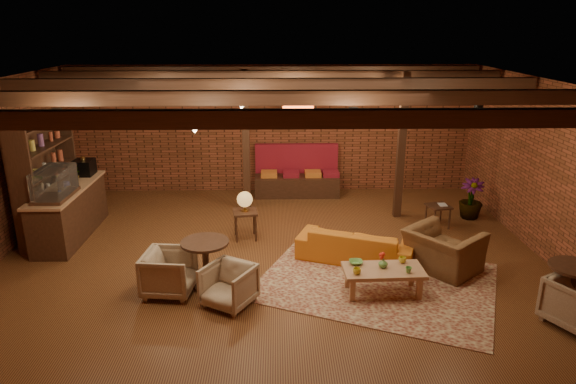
{
  "coord_description": "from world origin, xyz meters",
  "views": [
    {
      "loc": [
        0.1,
        -8.81,
        4.15
      ],
      "look_at": [
        0.3,
        0.2,
        1.18
      ],
      "focal_mm": 32.0,
      "sensor_mm": 36.0,
      "label": 1
    }
  ],
  "objects_px": {
    "coffee_table": "(382,271)",
    "armchair_a": "(169,271)",
    "armchair_b": "(229,284)",
    "armchair_right": "(444,244)",
    "round_table_left": "(206,256)",
    "plant_tall": "(476,159)",
    "sofa": "(356,244)",
    "side_table_lamp": "(245,203)",
    "side_table_book": "(439,207)",
    "round_table_right": "(572,283)"
  },
  "relations": [
    {
      "from": "coffee_table",
      "to": "armchair_a",
      "type": "xyz_separation_m",
      "value": [
        -3.41,
        0.09,
        0.01
      ]
    },
    {
      "from": "armchair_b",
      "to": "armchair_right",
      "type": "xyz_separation_m",
      "value": [
        3.65,
        1.08,
        0.15
      ]
    },
    {
      "from": "round_table_left",
      "to": "coffee_table",
      "type": "bearing_deg",
      "value": -5.77
    },
    {
      "from": "plant_tall",
      "to": "sofa",
      "type": "bearing_deg",
      "value": -144.08
    },
    {
      "from": "sofa",
      "to": "round_table_left",
      "type": "xyz_separation_m",
      "value": [
        -2.6,
        -0.96,
        0.24
      ]
    },
    {
      "from": "armchair_b",
      "to": "armchair_right",
      "type": "height_order",
      "value": "armchair_right"
    },
    {
      "from": "side_table_lamp",
      "to": "armchair_right",
      "type": "xyz_separation_m",
      "value": [
        3.54,
        -1.5,
        -0.25
      ]
    },
    {
      "from": "plant_tall",
      "to": "side_table_lamp",
      "type": "bearing_deg",
      "value": -168.19
    },
    {
      "from": "side_table_lamp",
      "to": "armchair_a",
      "type": "bearing_deg",
      "value": -116.36
    },
    {
      "from": "round_table_left",
      "to": "armchair_right",
      "type": "bearing_deg",
      "value": 7.03
    },
    {
      "from": "side_table_book",
      "to": "round_table_right",
      "type": "bearing_deg",
      "value": -76.28
    },
    {
      "from": "side_table_lamp",
      "to": "armchair_b",
      "type": "bearing_deg",
      "value": -92.44
    },
    {
      "from": "side_table_lamp",
      "to": "plant_tall",
      "type": "distance_m",
      "value": 5.09
    },
    {
      "from": "round_table_left",
      "to": "armchair_a",
      "type": "height_order",
      "value": "round_table_left"
    },
    {
      "from": "armchair_right",
      "to": "side_table_book",
      "type": "height_order",
      "value": "armchair_right"
    },
    {
      "from": "armchair_a",
      "to": "plant_tall",
      "type": "bearing_deg",
      "value": -55.32
    },
    {
      "from": "plant_tall",
      "to": "side_table_book",
      "type": "bearing_deg",
      "value": -149.18
    },
    {
      "from": "armchair_right",
      "to": "round_table_right",
      "type": "height_order",
      "value": "armchair_right"
    },
    {
      "from": "armchair_a",
      "to": "round_table_right",
      "type": "relative_size",
      "value": 0.94
    },
    {
      "from": "round_table_right",
      "to": "plant_tall",
      "type": "height_order",
      "value": "plant_tall"
    },
    {
      "from": "armchair_a",
      "to": "sofa",
      "type": "bearing_deg",
      "value": -63.5
    },
    {
      "from": "round_table_left",
      "to": "round_table_right",
      "type": "height_order",
      "value": "round_table_right"
    },
    {
      "from": "armchair_b",
      "to": "round_table_right",
      "type": "bearing_deg",
      "value": 25.3
    },
    {
      "from": "side_table_book",
      "to": "side_table_lamp",
      "type": "bearing_deg",
      "value": -172.9
    },
    {
      "from": "sofa",
      "to": "plant_tall",
      "type": "xyz_separation_m",
      "value": [
        2.87,
        2.08,
        1.05
      ]
    },
    {
      "from": "coffee_table",
      "to": "side_table_lamp",
      "type": "bearing_deg",
      "value": 135.33
    },
    {
      "from": "side_table_lamp",
      "to": "plant_tall",
      "type": "xyz_separation_m",
      "value": [
        4.94,
        1.03,
        0.6
      ]
    },
    {
      "from": "plant_tall",
      "to": "round_table_right",
      "type": "bearing_deg",
      "value": -90.24
    },
    {
      "from": "side_table_lamp",
      "to": "plant_tall",
      "type": "relative_size",
      "value": 0.37
    },
    {
      "from": "armchair_b",
      "to": "round_table_right",
      "type": "height_order",
      "value": "round_table_right"
    },
    {
      "from": "sofa",
      "to": "side_table_book",
      "type": "distance_m",
      "value": 2.53
    },
    {
      "from": "side_table_lamp",
      "to": "armchair_right",
      "type": "bearing_deg",
      "value": -23.0
    },
    {
      "from": "side_table_lamp",
      "to": "armchair_b",
      "type": "xyz_separation_m",
      "value": [
        -0.11,
        -2.59,
        -0.4
      ]
    },
    {
      "from": "coffee_table",
      "to": "round_table_right",
      "type": "relative_size",
      "value": 1.55
    },
    {
      "from": "side_table_lamp",
      "to": "side_table_book",
      "type": "xyz_separation_m",
      "value": [
        4.06,
        0.51,
        -0.3
      ]
    },
    {
      "from": "round_table_left",
      "to": "armchair_b",
      "type": "height_order",
      "value": "round_table_left"
    },
    {
      "from": "plant_tall",
      "to": "armchair_a",
      "type": "bearing_deg",
      "value": -151.83
    },
    {
      "from": "coffee_table",
      "to": "armchair_right",
      "type": "distance_m",
      "value": 1.46
    },
    {
      "from": "armchair_b",
      "to": "side_table_book",
      "type": "distance_m",
      "value": 5.19
    },
    {
      "from": "armchair_right",
      "to": "plant_tall",
      "type": "distance_m",
      "value": 3.02
    },
    {
      "from": "armchair_a",
      "to": "plant_tall",
      "type": "distance_m",
      "value": 6.91
    },
    {
      "from": "side_table_book",
      "to": "round_table_left",
      "type": "bearing_deg",
      "value": -151.34
    },
    {
      "from": "coffee_table",
      "to": "plant_tall",
      "type": "relative_size",
      "value": 0.48
    },
    {
      "from": "round_table_left",
      "to": "armchair_right",
      "type": "relative_size",
      "value": 0.7
    },
    {
      "from": "armchair_b",
      "to": "side_table_book",
      "type": "relative_size",
      "value": 1.35
    },
    {
      "from": "coffee_table",
      "to": "side_table_book",
      "type": "distance_m",
      "value": 3.3
    },
    {
      "from": "sofa",
      "to": "armchair_right",
      "type": "bearing_deg",
      "value": -176.47
    },
    {
      "from": "side_table_book",
      "to": "plant_tall",
      "type": "relative_size",
      "value": 0.2
    },
    {
      "from": "plant_tall",
      "to": "armchair_b",
      "type": "bearing_deg",
      "value": -144.39
    },
    {
      "from": "armchair_a",
      "to": "armchair_b",
      "type": "bearing_deg",
      "value": -105.2
    }
  ]
}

